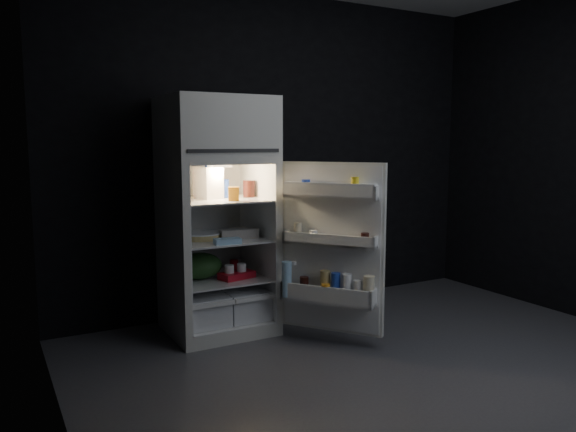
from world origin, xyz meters
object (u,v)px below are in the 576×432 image
refrigerator (216,208)px  egg_carton (239,234)px  fridge_door (331,251)px  milk_jug (208,183)px  yogurt_tray (237,275)px

refrigerator → egg_carton: bearing=-38.7°
fridge_door → egg_carton: size_ratio=4.21×
refrigerator → egg_carton: refrigerator is taller
refrigerator → egg_carton: size_ratio=6.14×
refrigerator → milk_jug: 0.20m
refrigerator → fridge_door: 0.95m
yogurt_tray → egg_carton: bearing=32.8°
egg_carton → refrigerator: bearing=148.2°
egg_carton → fridge_door: bearing=-43.7°
egg_carton → yogurt_tray: 0.31m
refrigerator → fridge_door: bearing=-48.2°
yogurt_tray → fridge_door: bearing=-59.2°
fridge_door → yogurt_tray: (-0.50, 0.53, -0.23)m
fridge_door → milk_jug: fridge_door is taller
fridge_door → milk_jug: bearing=134.5°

